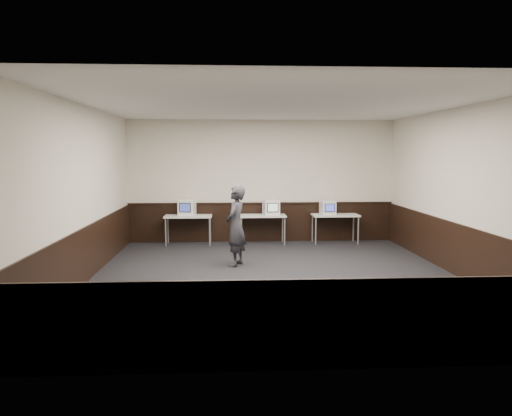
# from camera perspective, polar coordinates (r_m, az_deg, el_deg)

# --- Properties ---
(floor) EXTENTS (8.00, 8.00, 0.00)m
(floor) POSITION_cam_1_polar(r_m,az_deg,el_deg) (9.44, 2.26, -8.01)
(floor) COLOR black
(floor) RESTS_ON ground
(ceiling) EXTENTS (8.00, 8.00, 0.00)m
(ceiling) POSITION_cam_1_polar(r_m,az_deg,el_deg) (9.19, 2.35, 11.71)
(ceiling) COLOR white
(ceiling) RESTS_ON back_wall
(back_wall) EXTENTS (7.00, 0.00, 7.00)m
(back_wall) POSITION_cam_1_polar(r_m,az_deg,el_deg) (13.16, 0.61, 3.09)
(back_wall) COLOR beige
(back_wall) RESTS_ON ground
(front_wall) EXTENTS (7.00, 0.00, 7.00)m
(front_wall) POSITION_cam_1_polar(r_m,az_deg,el_deg) (5.24, 6.55, -1.74)
(front_wall) COLOR beige
(front_wall) RESTS_ON ground
(left_wall) EXTENTS (0.00, 8.00, 8.00)m
(left_wall) POSITION_cam_1_polar(r_m,az_deg,el_deg) (9.50, -19.21, 1.53)
(left_wall) COLOR beige
(left_wall) RESTS_ON ground
(right_wall) EXTENTS (0.00, 8.00, 8.00)m
(right_wall) POSITION_cam_1_polar(r_m,az_deg,el_deg) (10.14, 22.41, 1.68)
(right_wall) COLOR beige
(right_wall) RESTS_ON ground
(wainscot_back) EXTENTS (6.98, 0.04, 1.00)m
(wainscot_back) POSITION_cam_1_polar(r_m,az_deg,el_deg) (13.25, 0.61, -1.67)
(wainscot_back) COLOR black
(wainscot_back) RESTS_ON back_wall
(wainscot_front) EXTENTS (6.98, 0.04, 1.00)m
(wainscot_front) POSITION_cam_1_polar(r_m,az_deg,el_deg) (5.52, 6.37, -13.10)
(wainscot_front) COLOR black
(wainscot_front) RESTS_ON front_wall
(wainscot_left) EXTENTS (0.04, 7.98, 1.00)m
(wainscot_left) POSITION_cam_1_polar(r_m,az_deg,el_deg) (9.64, -18.86, -4.99)
(wainscot_left) COLOR black
(wainscot_left) RESTS_ON left_wall
(wainscot_right) EXTENTS (0.04, 7.98, 1.00)m
(wainscot_right) POSITION_cam_1_polar(r_m,az_deg,el_deg) (10.27, 22.05, -4.45)
(wainscot_right) COLOR black
(wainscot_right) RESTS_ON right_wall
(wainscot_rail) EXTENTS (6.98, 0.06, 0.04)m
(wainscot_rail) POSITION_cam_1_polar(r_m,az_deg,el_deg) (13.16, 0.62, 0.56)
(wainscot_rail) COLOR black
(wainscot_rail) RESTS_ON wainscot_back
(desk_left) EXTENTS (1.20, 0.60, 0.75)m
(desk_left) POSITION_cam_1_polar(r_m,az_deg,el_deg) (12.86, -7.75, -1.17)
(desk_left) COLOR silver
(desk_left) RESTS_ON ground
(desk_center) EXTENTS (1.20, 0.60, 0.75)m
(desk_center) POSITION_cam_1_polar(r_m,az_deg,el_deg) (12.85, 0.73, -1.11)
(desk_center) COLOR silver
(desk_center) RESTS_ON ground
(desk_right) EXTENTS (1.20, 0.60, 0.75)m
(desk_right) POSITION_cam_1_polar(r_m,az_deg,el_deg) (13.12, 9.04, -1.04)
(desk_right) COLOR silver
(desk_right) RESTS_ON ground
(emac_left) EXTENTS (0.46, 0.48, 0.40)m
(emac_left) POSITION_cam_1_polar(r_m,az_deg,el_deg) (12.86, -7.90, 0.05)
(emac_left) COLOR white
(emac_left) RESTS_ON desk_left
(emac_center) EXTENTS (0.44, 0.46, 0.39)m
(emac_center) POSITION_cam_1_polar(r_m,az_deg,el_deg) (12.80, 1.73, 0.06)
(emac_center) COLOR white
(emac_center) RESTS_ON desk_center
(emac_right) EXTENTS (0.39, 0.41, 0.36)m
(emac_right) POSITION_cam_1_polar(r_m,az_deg,el_deg) (13.01, 8.20, 0.03)
(emac_right) COLOR white
(emac_right) RESTS_ON desk_right
(person) EXTENTS (0.59, 0.71, 1.67)m
(person) POSITION_cam_1_polar(r_m,az_deg,el_deg) (10.31, -2.33, -2.07)
(person) COLOR #27272D
(person) RESTS_ON ground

